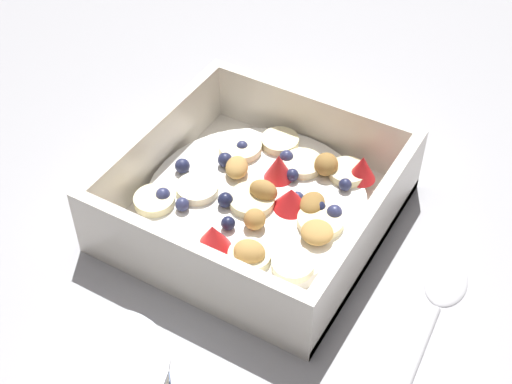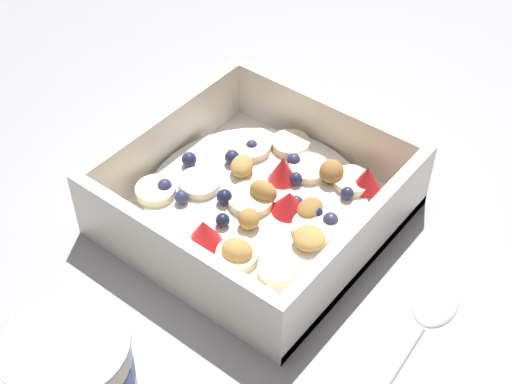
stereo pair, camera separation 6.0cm
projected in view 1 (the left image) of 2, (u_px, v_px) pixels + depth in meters
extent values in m
plane|color=#9E9EA3|center=(279.00, 215.00, 0.63)|extent=(2.40, 2.40, 0.00)
cube|color=white|center=(256.00, 213.00, 0.62)|extent=(0.21, 0.21, 0.01)
cube|color=white|center=(311.00, 124.00, 0.66)|extent=(0.21, 0.01, 0.06)
cube|color=white|center=(188.00, 271.00, 0.54)|extent=(0.21, 0.01, 0.06)
cube|color=white|center=(367.00, 235.00, 0.57)|extent=(0.01, 0.19, 0.06)
cube|color=white|center=(157.00, 150.00, 0.64)|extent=(0.01, 0.19, 0.06)
cylinder|color=white|center=(256.00, 204.00, 0.61)|extent=(0.18, 0.18, 0.01)
cylinder|color=#F7EFC6|center=(197.00, 189.00, 0.61)|extent=(0.04, 0.04, 0.01)
cylinder|color=#F4EAB7|center=(240.00, 147.00, 0.65)|extent=(0.04, 0.04, 0.01)
cylinder|color=beige|center=(252.00, 200.00, 0.60)|extent=(0.05, 0.05, 0.01)
cylinder|color=beige|center=(280.00, 141.00, 0.66)|extent=(0.05, 0.05, 0.01)
cylinder|color=beige|center=(348.00, 172.00, 0.63)|extent=(0.04, 0.04, 0.01)
cylinder|color=#F4EAB7|center=(250.00, 256.00, 0.56)|extent=(0.05, 0.05, 0.01)
cylinder|color=#F4EAB7|center=(186.00, 242.00, 0.57)|extent=(0.05, 0.05, 0.01)
cylinder|color=#F4EAB7|center=(301.00, 163.00, 0.64)|extent=(0.04, 0.04, 0.01)
cylinder|color=#F7EFC6|center=(293.00, 265.00, 0.55)|extent=(0.03, 0.03, 0.01)
cylinder|color=beige|center=(321.00, 221.00, 0.59)|extent=(0.04, 0.04, 0.01)
cylinder|color=beige|center=(154.00, 200.00, 0.60)|extent=(0.05, 0.05, 0.01)
cone|color=red|center=(362.00, 168.00, 0.62)|extent=(0.02, 0.02, 0.02)
cone|color=red|center=(291.00, 198.00, 0.60)|extent=(0.03, 0.03, 0.02)
cone|color=red|center=(279.00, 167.00, 0.62)|extent=(0.03, 0.03, 0.02)
cone|color=red|center=(213.00, 237.00, 0.56)|extent=(0.04, 0.04, 0.02)
sphere|color=#191E3D|center=(316.00, 210.00, 0.59)|extent=(0.01, 0.01, 0.01)
sphere|color=#23284C|center=(225.00, 160.00, 0.63)|extent=(0.01, 0.01, 0.01)
sphere|color=#23284C|center=(345.00, 185.00, 0.61)|extent=(0.01, 0.01, 0.01)
sphere|color=navy|center=(295.00, 201.00, 0.60)|extent=(0.01, 0.01, 0.01)
sphere|color=#23284C|center=(182.00, 166.00, 0.63)|extent=(0.01, 0.01, 0.01)
sphere|color=navy|center=(163.00, 195.00, 0.60)|extent=(0.01, 0.01, 0.01)
sphere|color=#191E3D|center=(225.00, 200.00, 0.60)|extent=(0.01, 0.01, 0.01)
sphere|color=navy|center=(182.00, 204.00, 0.60)|extent=(0.01, 0.01, 0.01)
sphere|color=#23284C|center=(292.00, 175.00, 0.62)|extent=(0.01, 0.01, 0.01)
sphere|color=navy|center=(335.00, 211.00, 0.59)|extent=(0.01, 0.01, 0.01)
sphere|color=#191E3D|center=(228.00, 223.00, 0.58)|extent=(0.01, 0.01, 0.01)
sphere|color=navy|center=(242.00, 147.00, 0.65)|extent=(0.01, 0.01, 0.01)
sphere|color=navy|center=(286.00, 157.00, 0.64)|extent=(0.01, 0.01, 0.01)
sphere|color=#191E3D|center=(211.00, 242.00, 0.57)|extent=(0.01, 0.01, 0.01)
ellipsoid|color=olive|center=(313.00, 203.00, 0.60)|extent=(0.02, 0.03, 0.01)
ellipsoid|color=tan|center=(237.00, 167.00, 0.63)|extent=(0.03, 0.03, 0.01)
ellipsoid|color=olive|center=(326.00, 164.00, 0.63)|extent=(0.03, 0.03, 0.02)
ellipsoid|color=#AD7F42|center=(264.00, 191.00, 0.60)|extent=(0.03, 0.02, 0.02)
ellipsoid|color=tan|center=(249.00, 252.00, 0.56)|extent=(0.03, 0.02, 0.02)
ellipsoid|color=tan|center=(317.00, 232.00, 0.57)|extent=(0.04, 0.04, 0.01)
ellipsoid|color=#AD7F42|center=(255.00, 219.00, 0.58)|extent=(0.02, 0.02, 0.02)
ellipsoid|color=silver|center=(446.00, 283.00, 0.57)|extent=(0.04, 0.05, 0.01)
cylinder|color=silver|center=(411.00, 371.00, 0.51)|extent=(0.02, 0.13, 0.01)
cylinder|color=#B7BCC6|center=(108.00, 367.00, 0.44)|extent=(0.08, 0.08, 0.00)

